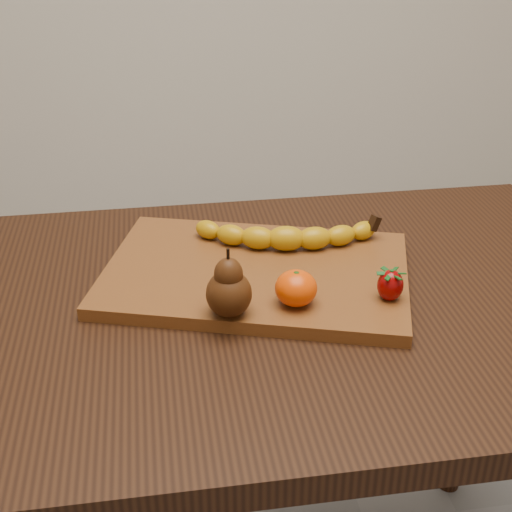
{
  "coord_description": "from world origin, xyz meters",
  "views": [
    {
      "loc": [
        -0.2,
        -0.87,
        1.3
      ],
      "look_at": [
        -0.06,
        0.06,
        0.8
      ],
      "focal_mm": 50.0,
      "sensor_mm": 36.0,
      "label": 1
    }
  ],
  "objects": [
    {
      "name": "cutting_board",
      "position": [
        -0.06,
        0.06,
        0.77
      ],
      "size": [
        0.52,
        0.42,
        0.02
      ],
      "primitive_type": "cube",
      "rotation": [
        0.0,
        0.0,
        -0.3
      ],
      "color": "brown",
      "rests_on": "table"
    },
    {
      "name": "banana",
      "position": [
        -0.0,
        0.11,
        0.8
      ],
      "size": [
        0.26,
        0.11,
        0.04
      ],
      "primitive_type": null,
      "rotation": [
        0.0,
        0.0,
        -0.17
      ],
      "color": "#C49109",
      "rests_on": "cutting_board"
    },
    {
      "name": "table",
      "position": [
        0.0,
        0.0,
        0.66
      ],
      "size": [
        1.0,
        0.7,
        0.76
      ],
      "color": "black",
      "rests_on": "ground"
    },
    {
      "name": "pear",
      "position": [
        -0.11,
        -0.06,
        0.83
      ],
      "size": [
        0.06,
        0.06,
        0.1
      ],
      "primitive_type": null,
      "rotation": [
        0.0,
        0.0,
        0.02
      ],
      "color": "#42200A",
      "rests_on": "cutting_board"
    },
    {
      "name": "strawberry",
      "position": [
        0.11,
        -0.06,
        0.8
      ],
      "size": [
        0.04,
        0.04,
        0.05
      ],
      "primitive_type": null,
      "rotation": [
        0.0,
        0.0,
        -0.16
      ],
      "color": "#820304",
      "rests_on": "cutting_board"
    },
    {
      "name": "mandarin",
      "position": [
        -0.02,
        -0.05,
        0.8
      ],
      "size": [
        0.06,
        0.06,
        0.05
      ],
      "primitive_type": "ellipsoid",
      "rotation": [
        0.0,
        0.0,
        -0.01
      ],
      "color": "#EC4302",
      "rests_on": "cutting_board"
    }
  ]
}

